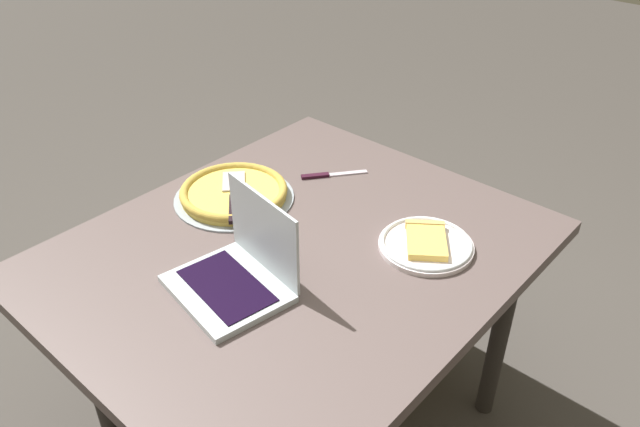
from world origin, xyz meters
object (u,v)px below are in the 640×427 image
object	(u,v)px
dining_table	(295,266)
pizza_plate	(426,243)
pizza_tray	(234,193)
table_knife	(327,175)
laptop	(238,270)

from	to	relation	value
dining_table	pizza_plate	distance (m)	0.37
dining_table	pizza_tray	distance (m)	0.33
pizza_tray	dining_table	bearing A→B (deg)	-100.35
pizza_plate	table_knife	bearing A→B (deg)	75.99
dining_table	table_knife	world-z (taller)	table_knife
laptop	pizza_tray	xyz separation A→B (m)	(0.27, 0.32, -0.03)
pizza_plate	dining_table	bearing A→B (deg)	131.38
pizza_plate	table_knife	xyz separation A→B (m)	(0.12, 0.46, -0.01)
pizza_plate	pizza_tray	distance (m)	0.62
pizza_plate	pizza_tray	world-z (taller)	pizza_tray
laptop	pizza_tray	bearing A→B (deg)	49.89
laptop	pizza_plate	xyz separation A→B (m)	(0.45, -0.27, -0.03)
laptop	pizza_plate	size ratio (longest dim) A/B	1.25
pizza_plate	pizza_tray	xyz separation A→B (m)	(-0.18, 0.59, 0.01)
dining_table	laptop	distance (m)	0.24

